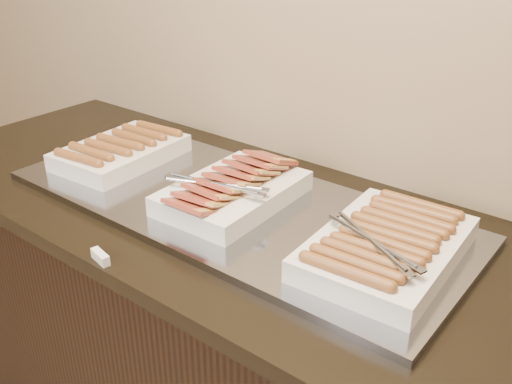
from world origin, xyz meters
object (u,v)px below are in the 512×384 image
(dish_center, at_px, (232,190))
(dish_right, at_px, (386,245))
(counter, at_px, (234,345))
(dish_left, at_px, (121,151))
(warming_tray, at_px, (231,205))

(dish_center, xyz_separation_m, dish_right, (0.42, 0.00, -0.00))
(counter, relative_size, dish_left, 5.60)
(dish_right, bearing_deg, dish_left, 176.77)
(counter, relative_size, dish_right, 5.03)
(warming_tray, xyz_separation_m, dish_center, (0.01, -0.00, 0.04))
(counter, distance_m, warming_tray, 0.46)
(counter, xyz_separation_m, warming_tray, (0.00, 0.00, 0.46))
(dish_left, height_order, dish_right, dish_right)
(warming_tray, distance_m, dish_left, 0.42)
(dish_left, distance_m, dish_center, 0.43)
(warming_tray, height_order, dish_right, dish_right)
(counter, height_order, dish_left, dish_left)
(dish_left, xyz_separation_m, dish_right, (0.85, -0.00, 0.00))
(dish_left, distance_m, dish_right, 0.85)
(counter, relative_size, dish_center, 5.35)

